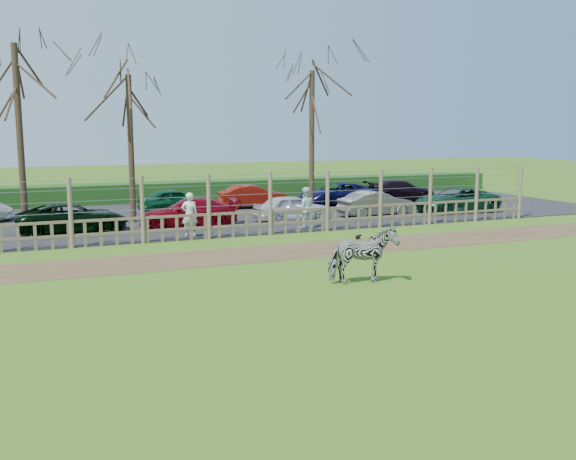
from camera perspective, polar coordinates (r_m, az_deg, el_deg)
name	(u,v)px	position (r m, az deg, el deg)	size (l,w,h in m)	color
ground	(289,286)	(17.30, 0.08, -5.01)	(120.00, 120.00, 0.00)	#598B2C
dirt_strip	(238,255)	(21.43, -4.51, -2.27)	(34.00, 2.80, 0.01)	brown
asphalt	(173,217)	(30.98, -10.18, 1.15)	(44.00, 13.00, 0.04)	#232326
hedge	(147,192)	(37.75, -12.46, 3.29)	(46.00, 2.00, 1.10)	#1E4716
fence	(209,218)	(24.61, -7.03, 1.05)	(30.16, 0.16, 2.50)	brown
tree_left	(17,92)	(28.06, -22.95, 11.24)	(4.80, 4.80, 7.88)	#3D2B1E
tree_mid	(130,113)	(29.36, -13.91, 10.09)	(4.80, 4.80, 6.83)	#3D2B1E
tree_right	(312,107)	(32.43, 2.14, 10.89)	(4.80, 4.80, 7.35)	#3D2B1E
zebra	(362,256)	(17.52, 6.62, -2.27)	(0.84, 1.85, 1.56)	gray
visitor_a	(190,215)	(24.96, -8.74, 1.35)	(0.63, 0.41, 1.72)	silver
visitor_b	(305,208)	(26.89, 1.52, 2.00)	(0.84, 0.65, 1.72)	silver
crow	(358,237)	(24.57, 6.24, -0.62)	(0.25, 0.18, 0.20)	black
car_2	(73,218)	(27.05, -18.61, 1.01)	(1.99, 4.32, 1.20)	black
car_3	(189,213)	(27.66, -8.84, 1.55)	(1.68, 4.13, 1.20)	maroon
car_4	(292,208)	(28.85, 0.37, 1.96)	(1.42, 3.52, 1.20)	white
car_5	(376,204)	(30.80, 7.84, 2.33)	(1.27, 3.64, 1.20)	slate
car_6	(456,200)	(33.23, 14.73, 2.60)	(1.99, 4.32, 1.20)	#14482C
car_10	(174,201)	(32.34, -10.07, 2.59)	(1.42, 3.52, 1.20)	#0C4F29
car_11	(253,196)	(33.90, -3.15, 3.01)	(1.27, 3.64, 1.20)	maroon
car_12	(337,194)	(35.24, 4.37, 3.23)	(1.99, 4.32, 1.20)	#110E45
car_13	(401,191)	(37.53, 9.98, 3.47)	(1.68, 4.13, 1.20)	black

